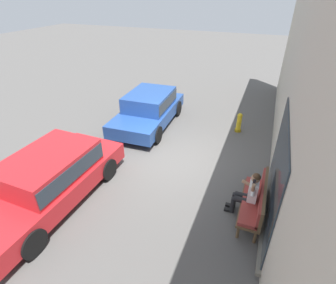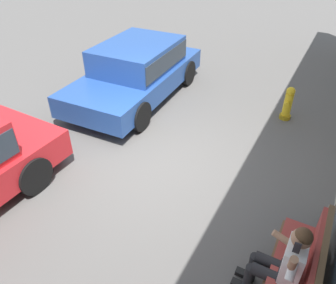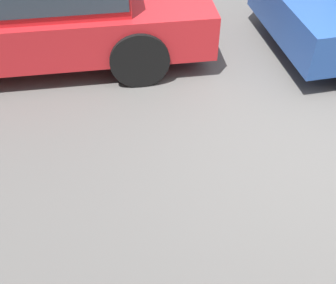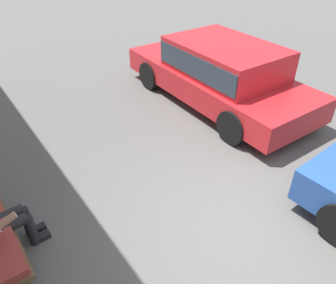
% 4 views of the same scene
% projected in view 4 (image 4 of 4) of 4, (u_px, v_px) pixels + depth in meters
% --- Properties ---
extents(ground_plane, '(60.00, 60.00, 0.00)m').
position_uv_depth(ground_plane, '(243.00, 234.00, 4.52)').
color(ground_plane, '#565451').
extents(parked_car_mid, '(4.73, 2.07, 1.42)m').
position_uv_depth(parked_car_mid, '(220.00, 71.00, 7.23)').
color(parked_car_mid, red).
rests_on(parked_car_mid, ground_plane).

